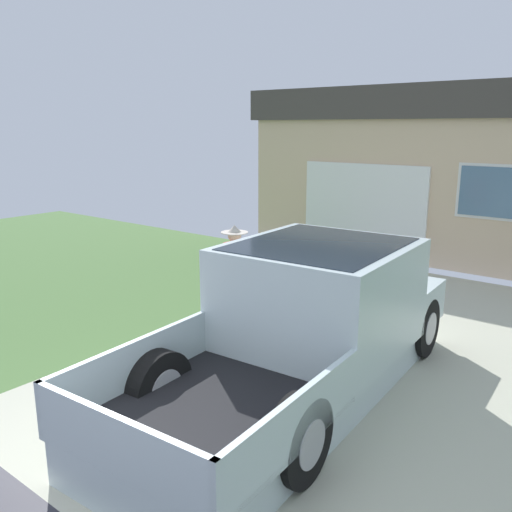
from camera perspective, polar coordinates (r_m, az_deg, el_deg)
name	(u,v)px	position (r m, az deg, el deg)	size (l,w,h in m)	color
pickup_truck	(311,322)	(6.49, 5.89, -6.95)	(2.35, 5.26, 1.70)	silver
person_with_hat	(235,277)	(7.68, -2.25, -2.29)	(0.52, 0.38, 1.70)	brown
handbag	(233,335)	(7.75, -2.45, -8.44)	(0.39, 0.20, 0.45)	brown
house_with_garage	(458,169)	(14.79, 20.71, 8.68)	(9.19, 5.52, 3.94)	#D1B38F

